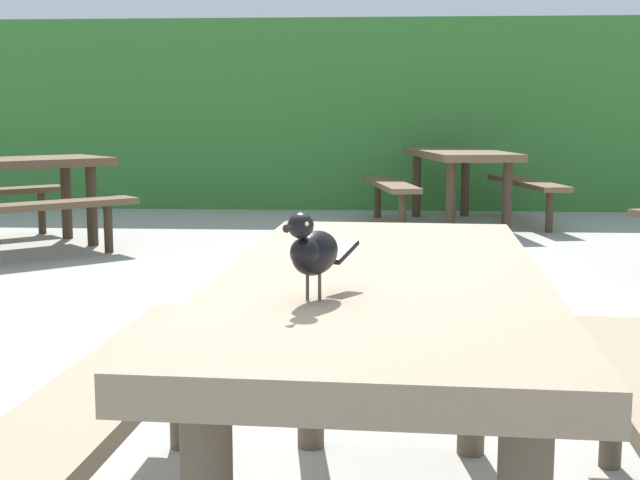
% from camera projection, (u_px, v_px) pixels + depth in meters
% --- Properties ---
extents(hedge_wall, '(28.00, 2.32, 2.16)m').
position_uv_depth(hedge_wall, '(351.00, 115.00, 10.96)').
color(hedge_wall, '#387A33').
rests_on(hedge_wall, ground).
extents(picnic_table_foreground, '(1.77, 1.84, 0.74)m').
position_uv_depth(picnic_table_foreground, '(382.00, 343.00, 2.13)').
color(picnic_table_foreground, '#84725B').
rests_on(picnic_table_foreground, ground).
extents(bird_grackle, '(0.15, 0.27, 0.18)m').
position_uv_depth(bird_grackle, '(313.00, 250.00, 1.75)').
color(bird_grackle, black).
rests_on(bird_grackle, picnic_table_foreground).
extents(picnic_table_mid_right, '(1.95, 1.98, 0.74)m').
position_uv_depth(picnic_table_mid_right, '(459.00, 169.00, 8.62)').
color(picnic_table_mid_right, brown).
rests_on(picnic_table_mid_right, ground).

